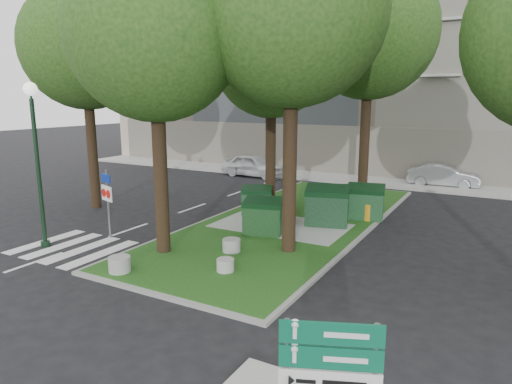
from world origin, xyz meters
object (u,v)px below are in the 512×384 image
Objects in this scene: tree_street_left at (86,34)px; litter_bin at (368,212)px; dumpster_a at (257,201)px; car_silver at (444,176)px; car_white at (253,165)px; dumpster_d at (365,202)px; bollard_left at (120,264)px; tree_median_mid at (274,47)px; bollard_right at (231,245)px; dumpster_c at (327,206)px; tree_median_near_left at (157,15)px; tree_median_far at (373,17)px; street_lamp at (36,146)px; dumpster_b at (264,216)px; bollard_mid at (225,265)px; traffic_sign_pole at (108,195)px.

litter_bin is at bearing 16.10° from tree_street_left.
car_silver is (6.03, 10.94, -0.05)m from dumpster_a.
car_white is 11.34m from car_silver.
bollard_left is (-4.41, -9.21, -0.45)m from dumpster_d.
tree_median_mid is 8.77m from bollard_right.
litter_bin is at bearing 33.65° from dumpster_c.
tree_median_near_left is at bearing -116.37° from dumpster_a.
tree_median_far reaches higher than dumpster_a.
tree_median_mid is 5.97× the size of dumpster_d.
street_lamp reaches higher than dumpster_c.
dumpster_d reaches higher than bollard_left.
tree_street_left is 13.00m from car_white.
tree_median_near_left is 5.85m from street_lamp.
bollard_right is at bearing 21.47° from street_lamp.
dumpster_a is 2.87m from dumpster_b.
dumpster_a is at bearing 161.53° from dumpster_c.
bollard_left is at bearing -127.06° from dumpster_d.
tree_street_left reaches higher than car_white.
street_lamp is (-8.55, -8.55, 2.64)m from dumpster_d.
car_white reaches higher than bollard_right.
tree_median_mid is at bearing 177.95° from dumpster_d.
tree_median_near_left is at bearing -133.16° from dumpster_d.
tree_street_left reaches higher than litter_bin.
dumpster_b is at bearing 37.94° from street_lamp.
dumpster_a is at bearing 111.26° from bollard_mid.
bollard_left is at bearing -20.96° from traffic_sign_pole.
dumpster_a is at bearing 108.76° from dumpster_b.
bollard_left is 4.05m from traffic_sign_pole.
dumpster_a reaches higher than bollard_mid.
tree_median_far reaches higher than car_silver.
tree_median_mid is 4.02× the size of traffic_sign_pole.
street_lamp is (2.86, -4.90, -4.22)m from tree_street_left.
tree_median_far is 12.91m from bollard_mid.
traffic_sign_pole reaches higher than dumpster_c.
car_silver is at bearing 69.35° from tree_median_near_left.
car_silver is at bearing 44.59° from tree_street_left.
traffic_sign_pole is (-2.97, 0.39, -5.72)m from tree_median_near_left.
tree_median_near_left is 1.93× the size of street_lamp.
bollard_mid is 0.13× the size of car_silver.
tree_median_far reaches higher than dumpster_b.
dumpster_b is at bearing 49.30° from traffic_sign_pole.
tree_median_far is at bearing 57.97° from dumpster_b.
car_white is at bearing 117.46° from dumpster_c.
bollard_right is 6.51m from litter_bin.
bollard_left is 0.11× the size of street_lamp.
street_lamp is 1.41× the size of car_silver.
street_lamp is (-5.94, -4.63, 2.68)m from dumpster_b.
bollard_left is 19.63m from car_silver.
tree_street_left is at bearing 141.56° from bollard_left.
bollard_right is 0.23× the size of traffic_sign_pole.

